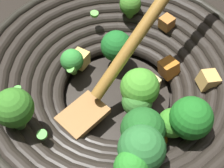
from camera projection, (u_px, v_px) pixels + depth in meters
name	position (u px, v px, depth m)	size (l,w,h in m)	color
ground_plane	(118.00, 98.00, 0.53)	(4.00, 4.00, 0.00)	#28231E
wok	(119.00, 80.00, 0.49)	(0.43, 0.46, 0.23)	black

